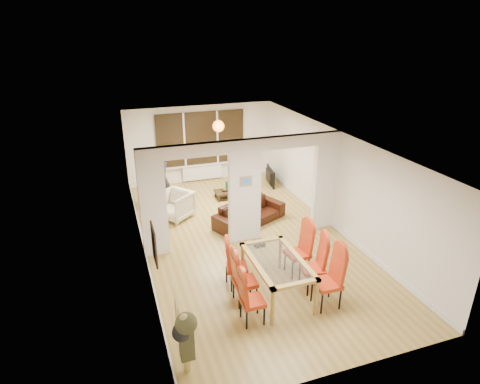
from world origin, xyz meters
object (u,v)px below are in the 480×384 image
dining_table (277,277)px  coffee_table (232,194)px  dining_chair_lb (245,278)px  television (268,176)px  bowl (225,190)px  dining_chair_ra (327,279)px  person (163,180)px  sofa (249,213)px  dining_chair_rb (313,265)px  armchair (175,205)px  dining_chair_la (252,298)px  dining_chair_lc (237,264)px  dining_chair_rc (297,250)px  bottle (227,185)px

dining_table → coffee_table: (0.66, 5.00, -0.28)m
dining_chair_lb → coffee_table: dining_chair_lb is taller
television → bowl: (-1.72, -0.65, -0.02)m
dining_chair_ra → person: size_ratio=0.67×
coffee_table → sofa: bearing=-92.5°
person → dining_chair_rb: bearing=24.8°
dining_table → armchair: 4.33m
dining_chair_la → dining_chair_lc: size_ratio=0.98×
dining_chair_rc → bowl: dining_chair_rc is taller
dining_chair_lc → dining_chair_rc: dining_chair_rc is taller
dining_chair_rb → sofa: size_ratio=0.55×
dining_chair_rb → bowl: size_ratio=5.76×
dining_chair_la → dining_chair_lb: (0.06, 0.57, 0.02)m
dining_chair_rc → armchair: dining_chair_rc is taller
dining_chair_la → dining_chair_rc: bearing=39.4°
dining_chair_lc → television: 5.86m
dining_chair_la → bowl: 5.75m
coffee_table → armchair: bearing=-155.9°
dining_chair_ra → television: size_ratio=1.17×
dining_chair_rc → bowl: 4.51m
sofa → bowl: size_ratio=10.47×
coffee_table → dining_chair_rc: bearing=-89.3°
dining_chair_lb → dining_chair_ra: 1.56m
dining_chair_lb → dining_chair_lc: (0.02, 0.55, -0.01)m
armchair → television: armchair is taller
coffee_table → dining_chair_rb: bearing=-88.8°
person → sofa: bearing=49.8°
armchair → person: 0.94m
dining_chair_lc → armchair: (-0.63, 3.60, -0.14)m
dining_chair_rb → television: size_ratio=1.13×
sofa → armchair: bearing=127.4°
armchair → bowl: bearing=79.3°
television → dining_chair_ra: bearing=176.9°
dining_chair_la → bottle: 5.84m
person → dining_chair_rc: bearing=27.2°
sofa → bottle: 1.97m
person → dining_chair_la: bearing=8.3°
dining_chair_lc → bottle: bearing=87.3°
coffee_table → bowl: bearing=172.6°
person → bowl: (1.90, 0.12, -0.61)m
dining_chair_lb → television: size_ratio=1.07×
dining_chair_la → dining_chair_lb: dining_chair_lb is taller
dining_chair_lc → bottle: size_ratio=3.75×
armchair → dining_chair_la: bearing=-31.6°
dining_chair_lc → bottle: (1.18, 4.58, -0.14)m
armchair → dining_chair_rb: bearing=-12.2°
dining_chair_lb → dining_chair_rc: size_ratio=0.94×
dining_chair_ra → armchair: (-2.05, 4.76, -0.20)m
person → bottle: size_ratio=6.26×
dining_table → person: 5.15m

